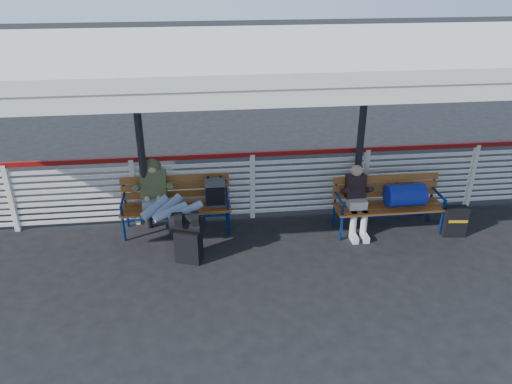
{
  "coord_description": "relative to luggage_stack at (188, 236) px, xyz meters",
  "views": [
    {
      "loc": [
        -0.84,
        -5.85,
        4.27
      ],
      "look_at": [
        -0.04,
        1.0,
        0.93
      ],
      "focal_mm": 35.0,
      "sensor_mm": 36.0,
      "label": 1
    }
  ],
  "objects": [
    {
      "name": "luggage_stack",
      "position": [
        0.0,
        0.0,
        0.0
      ],
      "size": [
        0.54,
        0.42,
        0.79
      ],
      "rotation": [
        0.0,
        0.0,
        -0.36
      ],
      "color": "black",
      "rests_on": "ground"
    },
    {
      "name": "companion_person",
      "position": [
        2.75,
        0.57,
        0.17
      ],
      "size": [
        0.32,
        0.66,
        1.15
      ],
      "color": "beige",
      "rests_on": "ground"
    },
    {
      "name": "traveler_man",
      "position": [
        -0.35,
        0.64,
        0.26
      ],
      "size": [
        0.94,
        1.55,
        0.77
      ],
      "color": "#909FC1",
      "rests_on": "ground"
    },
    {
      "name": "bench_left",
      "position": [
        0.0,
        0.99,
        0.17
      ],
      "size": [
        1.8,
        0.56,
        0.93
      ],
      "color": "#94601C",
      "rests_on": "ground"
    },
    {
      "name": "canopy",
      "position": [
        1.11,
        0.23,
        2.61
      ],
      "size": [
        12.6,
        3.6,
        3.16
      ],
      "color": "silver",
      "rests_on": "ground"
    },
    {
      "name": "suitcase_side",
      "position": [
        4.35,
        0.27,
        -0.17
      ],
      "size": [
        0.39,
        0.26,
        0.51
      ],
      "rotation": [
        0.0,
        0.0,
        -0.11
      ],
      "color": "black",
      "rests_on": "ground"
    },
    {
      "name": "ground",
      "position": [
        1.11,
        -0.64,
        -0.43
      ],
      "size": [
        60.0,
        60.0,
        0.0
      ],
      "primitive_type": "plane",
      "color": "black",
      "rests_on": "ground"
    },
    {
      "name": "fence",
      "position": [
        1.11,
        1.26,
        0.23
      ],
      "size": [
        12.08,
        0.08,
        1.24
      ],
      "color": "silver",
      "rests_on": "ground"
    },
    {
      "name": "bench_right",
      "position": [
        3.44,
        0.57,
        0.18
      ],
      "size": [
        1.8,
        0.56,
        0.92
      ],
      "color": "#94601C",
      "rests_on": "ground"
    }
  ]
}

